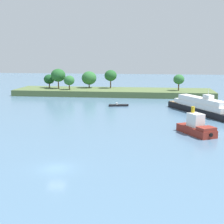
{
  "coord_description": "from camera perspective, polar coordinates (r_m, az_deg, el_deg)",
  "views": [
    {
      "loc": [
        12.99,
        -41.25,
        15.68
      ],
      "look_at": [
        2.96,
        37.26,
        1.2
      ],
      "focal_mm": 52.36,
      "sensor_mm": 36.0,
      "label": 1
    }
  ],
  "objects": [
    {
      "name": "tugboat",
      "position": [
        65.36,
        14.56,
        -2.62
      ],
      "size": [
        7.22,
        9.17,
        5.25
      ],
      "color": "maroon",
      "rests_on": "ground"
    },
    {
      "name": "ground_plane",
      "position": [
        46.0,
        -9.72,
        -9.72
      ],
      "size": [
        400.0,
        400.0,
        0.0
      ],
      "primitive_type": "plane",
      "color": "slate"
    },
    {
      "name": "white_riverboat",
      "position": [
        87.65,
        15.14,
        0.91
      ],
      "size": [
        15.45,
        23.51,
        6.7
      ],
      "color": "black",
      "rests_on": "ground"
    },
    {
      "name": "small_motorboat",
      "position": [
        96.66,
        1.1,
        1.19
      ],
      "size": [
        5.9,
        2.69,
        1.0
      ],
      "color": "black",
      "rests_on": "ground"
    },
    {
      "name": "treeline_island",
      "position": [
        122.64,
        -0.65,
        3.98
      ],
      "size": [
        72.93,
        16.49,
        9.63
      ],
      "color": "#566B3D",
      "rests_on": "ground"
    }
  ]
}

